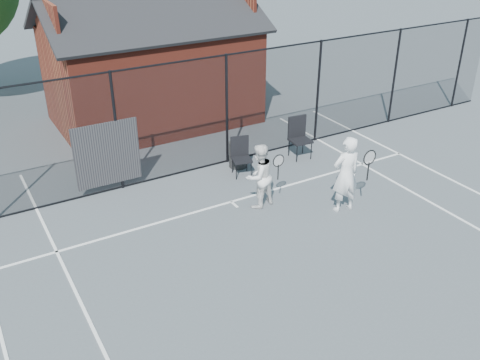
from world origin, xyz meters
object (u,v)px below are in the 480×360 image
clubhouse (152,72)px  chair_right (301,139)px  chair_left (242,158)px  waste_bin (238,154)px  player_back (259,176)px  player_front (346,174)px

clubhouse → chair_right: size_ratio=5.71×
chair_left → waste_bin: (0.18, 0.50, -0.15)m
chair_left → clubhouse: bearing=109.6°
player_back → chair_left: 1.65m
player_front → chair_right: size_ratio=1.61×
clubhouse → chair_left: (0.43, -4.90, -1.11)m
player_front → clubhouse: bearing=101.7°
player_back → clubhouse: bearing=89.9°
clubhouse → player_back: clubhouse is taller
player_back → waste_bin: player_back is taller
clubhouse → player_back: 6.52m
player_front → chair_left: bearing=112.9°
clubhouse → player_front: size_ratio=3.55×
chair_right → waste_bin: (-1.78, 0.37, -0.22)m
chair_left → chair_right: chair_right is taller
player_front → waste_bin: 3.40m
player_back → chair_right: player_back is taller
chair_right → waste_bin: bearing=174.1°
player_front → player_back: 1.97m
chair_left → waste_bin: bearing=85.2°
chair_left → player_back: bearing=-91.4°
player_back → waste_bin: size_ratio=2.20×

